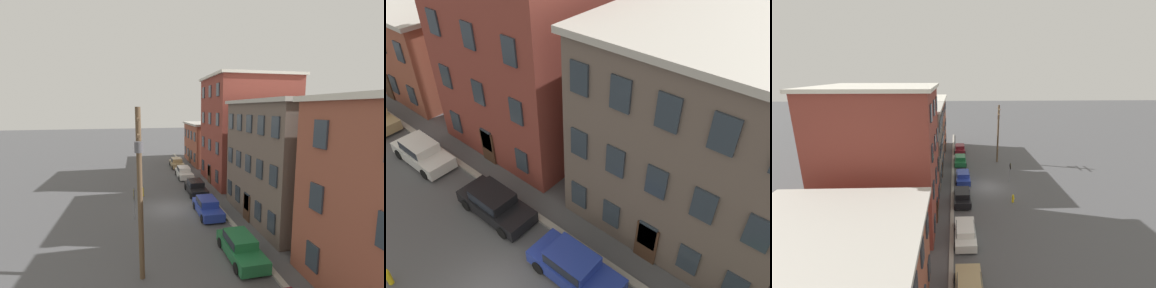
{
  "view_description": "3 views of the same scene",
  "coord_description": "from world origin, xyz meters",
  "views": [
    {
      "loc": [
        22.74,
        -2.83,
        9.27
      ],
      "look_at": [
        -0.6,
        2.25,
        5.95
      ],
      "focal_mm": 24.0,
      "sensor_mm": 36.0,
      "label": 1
    },
    {
      "loc": [
        8.42,
        -4.37,
        14.91
      ],
      "look_at": [
        0.14,
        5.47,
        5.25
      ],
      "focal_mm": 35.0,
      "sensor_mm": 36.0,
      "label": 2
    },
    {
      "loc": [
        -30.2,
        4.09,
        14.38
      ],
      "look_at": [
        -1.06,
        3.07,
        6.1
      ],
      "focal_mm": 24.0,
      "sensor_mm": 36.0,
      "label": 3
    }
  ],
  "objects": [
    {
      "name": "car_white",
      "position": [
        -10.59,
        3.29,
        0.75
      ],
      "size": [
        4.4,
        1.92,
        1.43
      ],
      "color": "silver",
      "rests_on": "ground_plane"
    },
    {
      "name": "caution_sign",
      "position": [
        1.6,
        -3.18,
        1.82
      ],
      "size": [
        1.04,
        0.08,
        2.7
      ],
      "color": "slate",
      "rests_on": "ground_plane"
    },
    {
      "name": "ground_plane",
      "position": [
        0.0,
        0.0,
        0.0
      ],
      "size": [
        200.0,
        200.0,
        0.0
      ],
      "primitive_type": "plane",
      "color": "#4C4C4F"
    },
    {
      "name": "car_blue",
      "position": [
        1.91,
        3.09,
        0.75
      ],
      "size": [
        4.4,
        1.92,
        1.43
      ],
      "color": "#233899",
      "rests_on": "ground_plane"
    },
    {
      "name": "apartment_corner",
      "position": [
        -19.6,
        10.83,
        3.44
      ],
      "size": [
        10.64,
        10.17,
        6.85
      ],
      "color": "brown",
      "rests_on": "ground_plane"
    },
    {
      "name": "fire_hydrant",
      "position": [
        -4.08,
        -2.39,
        0.48
      ],
      "size": [
        0.24,
        0.34,
        0.96
      ],
      "color": "yellow",
      "rests_on": "ground_plane"
    },
    {
      "name": "car_tan",
      "position": [
        -16.89,
        3.28,
        0.75
      ],
      "size": [
        4.4,
        1.92,
        1.43
      ],
      "color": "tan",
      "rests_on": "ground_plane"
    },
    {
      "name": "apartment_midblock",
      "position": [
        -7.43,
        10.8,
        6.62
      ],
      "size": [
        9.67,
        10.11,
        13.21
      ],
      "color": "brown",
      "rests_on": "ground_plane"
    },
    {
      "name": "kerb_strip",
      "position": [
        0.0,
        4.5,
        0.08
      ],
      "size": [
        56.0,
        0.36,
        0.16
      ],
      "primitive_type": "cube",
      "color": "#9E998E",
      "rests_on": "ground_plane"
    },
    {
      "name": "car_black",
      "position": [
        -3.75,
        3.36,
        0.75
      ],
      "size": [
        4.4,
        1.92,
        1.43
      ],
      "color": "black",
      "rests_on": "ground_plane"
    },
    {
      "name": "apartment_far",
      "position": [
        3.78,
        11.36,
        5.01
      ],
      "size": [
        10.44,
        11.23,
        9.99
      ],
      "color": "#66564C",
      "rests_on": "ground_plane"
    },
    {
      "name": "utility_pole",
      "position": [
        9.51,
        -2.74,
        5.25
      ],
      "size": [
        2.4,
        0.44,
        9.36
      ],
      "color": "brown",
      "rests_on": "ground_plane"
    },
    {
      "name": "car_green",
      "position": [
        8.73,
        3.33,
        0.75
      ],
      "size": [
        4.4,
        1.92,
        1.43
      ],
      "color": "#1E6638",
      "rests_on": "ground_plane"
    }
  ]
}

